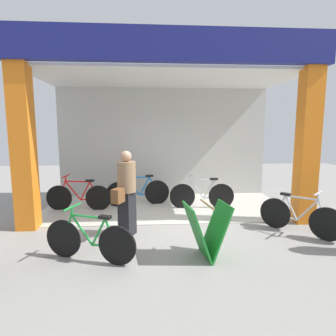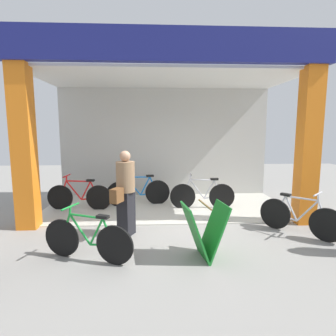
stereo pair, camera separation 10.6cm
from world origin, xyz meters
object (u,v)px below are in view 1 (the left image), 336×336
object	(u,v)px
bicycle_inside_0	(202,195)
bicycle_inside_2	(79,197)
bicycle_parked_0	(90,240)
bicycle_parked_1	(299,216)
sandwich_board_sign	(207,231)
bicycle_inside_1	(138,192)
pedestrian_2	(126,192)

from	to	relation	value
bicycle_inside_0	bicycle_inside_2	xyz separation A→B (m)	(-3.16, 0.05, -0.01)
bicycle_parked_0	bicycle_parked_1	bearing A→B (deg)	12.72
bicycle_inside_0	bicycle_parked_1	bearing A→B (deg)	-49.61
bicycle_parked_1	sandwich_board_sign	size ratio (longest dim) A/B	1.36
bicycle_inside_0	bicycle_inside_2	distance (m)	3.16
bicycle_parked_1	sandwich_board_sign	distance (m)	2.22
bicycle_inside_2	bicycle_parked_1	distance (m)	5.11
bicycle_inside_0	bicycle_inside_1	distance (m)	1.72
bicycle_inside_2	bicycle_parked_0	bearing A→B (deg)	-72.85
bicycle_parked_1	bicycle_parked_0	bearing A→B (deg)	-167.28
sandwich_board_sign	bicycle_parked_0	bearing A→B (deg)	179.74
bicycle_parked_0	pedestrian_2	xyz separation A→B (m)	(0.49, 1.02, 0.51)
bicycle_inside_1	bicycle_parked_1	bearing A→B (deg)	-34.91
bicycle_inside_2	bicycle_parked_1	xyz separation A→B (m)	(4.74, -1.91, -0.01)
bicycle_inside_0	bicycle_inside_1	world-z (taller)	bicycle_inside_1
bicycle_inside_1	pedestrian_2	xyz separation A→B (m)	(-0.14, -2.12, 0.48)
bicycle_inside_0	bicycle_inside_2	world-z (taller)	bicycle_inside_0
bicycle_inside_1	bicycle_inside_2	xyz separation A→B (m)	(-1.49, -0.36, -0.02)
sandwich_board_sign	bicycle_inside_2	bearing A→B (deg)	134.07
bicycle_inside_1	sandwich_board_sign	bearing A→B (deg)	-68.95
bicycle_inside_1	bicycle_inside_2	world-z (taller)	bicycle_inside_1
bicycle_parked_1	pedestrian_2	bearing A→B (deg)	177.49
bicycle_inside_0	bicycle_inside_1	bearing A→B (deg)	166.22
bicycle_inside_1	bicycle_parked_0	world-z (taller)	bicycle_inside_1
bicycle_inside_2	bicycle_parked_0	size ratio (longest dim) A/B	1.11
bicycle_inside_1	pedestrian_2	bearing A→B (deg)	-93.74
bicycle_parked_0	sandwich_board_sign	size ratio (longest dim) A/B	1.65
bicycle_parked_0	bicycle_inside_1	bearing A→B (deg)	78.65
sandwich_board_sign	pedestrian_2	bearing A→B (deg)	142.62
bicycle_parked_0	sandwich_board_sign	bearing A→B (deg)	-0.26
bicycle_inside_0	bicycle_inside_1	size ratio (longest dim) A/B	0.98
bicycle_inside_2	bicycle_parked_1	size ratio (longest dim) A/B	1.35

